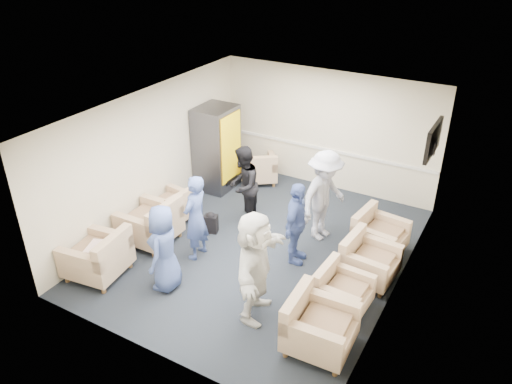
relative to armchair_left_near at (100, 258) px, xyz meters
The scene contains 25 objects.
floor 2.90m from the armchair_left_near, 45.81° to the left, with size 6.00×6.00×0.00m, color black.
ceiling 3.70m from the armchair_left_near, 45.81° to the left, with size 6.00×6.00×0.00m, color white.
back_wall 5.53m from the armchair_left_near, 68.41° to the left, with size 5.00×0.02×2.70m, color beige.
front_wall 2.42m from the armchair_left_near, 25.16° to the right, with size 5.00×0.02×2.70m, color beige.
left_wall 2.33m from the armchair_left_near, 103.59° to the left, with size 0.02×6.00×2.70m, color beige.
right_wall 5.05m from the armchair_left_near, 24.58° to the left, with size 0.02×6.00×2.70m, color beige.
chair_rail 5.45m from the armchair_left_near, 68.33° to the left, with size 4.98×0.04×0.06m, color silver.
tv 6.12m from the armchair_left_near, 41.00° to the left, with size 0.10×1.00×0.58m.
armchair_left_near is the anchor object (origin of this frame).
armchair_left_mid 1.26m from the armchair_left_near, 85.35° to the left, with size 0.96×0.96×0.76m.
armchair_left_far 2.05m from the armchair_left_near, 91.13° to the left, with size 0.88×0.88×0.62m.
armchair_right_near 3.88m from the armchair_left_near, ahead, with size 0.94×0.94×0.72m.
armchair_right_midnear 4.07m from the armchair_left_near, 17.97° to the left, with size 0.81×0.81×0.62m.
armchair_right_midfar 4.54m from the armchair_left_near, 28.71° to the left, with size 0.90×0.90×0.67m.
armchair_right_far 4.95m from the armchair_left_near, 38.23° to the left, with size 0.94×0.94×0.67m.
armchair_corner 4.47m from the armchair_left_near, 82.13° to the left, with size 1.14×1.14×0.66m.
vending_machine 3.82m from the armchair_left_near, 91.37° to the left, with size 0.77×0.90×1.91m.
backpack 2.26m from the armchair_left_near, 67.47° to the left, with size 0.30×0.25×0.44m.
pillow 0.18m from the armchair_left_near, 150.31° to the right, with size 0.41×0.31×0.12m, color white.
person_front_left 1.27m from the armchair_left_near, 16.31° to the left, with size 0.74×0.48×1.52m, color #3D5192.
person_mid_left 1.75m from the armchair_left_near, 49.82° to the left, with size 0.59×0.39×1.61m, color #3D5192.
person_back_left 3.04m from the armchair_left_near, 66.37° to the left, with size 0.79×0.62×1.62m, color black.
person_back_right 4.15m from the armchair_left_near, 46.76° to the left, with size 1.16×0.67×1.80m, color silver.
person_mid_right 3.41m from the armchair_left_near, 36.94° to the left, with size 0.91×0.38×1.55m, color #3D5192.
person_front_right 2.87m from the armchair_left_near, ahead, with size 1.68×0.53×1.81m, color silver.
Camera 1 is at (3.74, -6.77, 5.38)m, focal length 35.00 mm.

